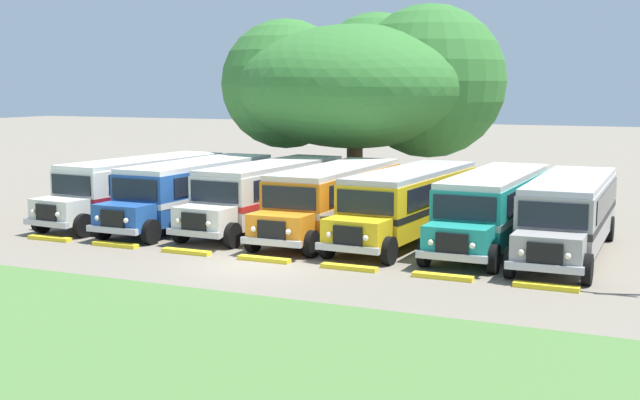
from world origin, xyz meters
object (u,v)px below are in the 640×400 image
(parked_bus_slot_5, at_px, (494,205))
(parked_bus_slot_6, at_px, (569,211))
(parked_bus_slot_0, at_px, (141,185))
(parked_bus_slot_1, at_px, (195,189))
(parked_bus_slot_4, at_px, (409,201))
(parked_bus_slot_3, at_px, (334,196))
(broad_shade_tree, at_px, (365,83))
(parked_bus_slot_2, at_px, (270,191))

(parked_bus_slot_5, bearing_deg, parked_bus_slot_6, 82.15)
(parked_bus_slot_0, bearing_deg, parked_bus_slot_1, 92.27)
(parked_bus_slot_6, bearing_deg, parked_bus_slot_0, -91.00)
(parked_bus_slot_0, bearing_deg, parked_bus_slot_4, 95.73)
(parked_bus_slot_0, bearing_deg, parked_bus_slot_3, 95.82)
(parked_bus_slot_5, relative_size, broad_shade_tree, 0.74)
(parked_bus_slot_1, bearing_deg, broad_shade_tree, 159.53)
(parked_bus_slot_1, xyz_separation_m, broad_shade_tree, (4.09, 10.40, 4.75))
(parked_bus_slot_5, distance_m, broad_shade_tree, 14.38)
(parked_bus_slot_1, bearing_deg, parked_bus_slot_2, 102.39)
(parked_bus_slot_2, distance_m, broad_shade_tree, 10.83)
(parked_bus_slot_1, height_order, parked_bus_slot_5, same)
(parked_bus_slot_2, relative_size, broad_shade_tree, 0.74)
(parked_bus_slot_2, bearing_deg, broad_shade_tree, 178.29)
(parked_bus_slot_6, height_order, broad_shade_tree, broad_shade_tree)
(parked_bus_slot_0, height_order, parked_bus_slot_6, same)
(broad_shade_tree, bearing_deg, parked_bus_slot_0, -124.98)
(parked_bus_slot_2, xyz_separation_m, parked_bus_slot_6, (12.86, -0.63, 0.00))
(parked_bus_slot_3, bearing_deg, parked_bus_slot_2, -96.76)
(parked_bus_slot_0, distance_m, parked_bus_slot_3, 9.77)
(parked_bus_slot_0, distance_m, parked_bus_slot_6, 19.37)
(parked_bus_slot_3, xyz_separation_m, broad_shade_tree, (-2.58, 10.08, 4.75))
(parked_bus_slot_2, height_order, parked_bus_slot_4, same)
(parked_bus_slot_0, xyz_separation_m, parked_bus_slot_6, (19.37, -0.07, 0.00))
(parked_bus_slot_1, height_order, parked_bus_slot_3, same)
(parked_bus_slot_4, relative_size, broad_shade_tree, 0.75)
(parked_bus_slot_1, distance_m, parked_bus_slot_5, 13.38)
(parked_bus_slot_2, xyz_separation_m, parked_bus_slot_4, (6.55, -0.32, 0.00))
(parked_bus_slot_2, bearing_deg, parked_bus_slot_4, 89.52)
(parked_bus_slot_0, bearing_deg, parked_bus_slot_5, 95.96)
(parked_bus_slot_5, xyz_separation_m, broad_shade_tree, (-9.28, 9.90, 4.75))
(parked_bus_slot_1, relative_size, parked_bus_slot_5, 1.00)
(parked_bus_slot_2, distance_m, parked_bus_slot_3, 3.28)
(parked_bus_slot_2, bearing_deg, parked_bus_slot_1, -76.32)
(parked_bus_slot_3, bearing_deg, parked_bus_slot_1, -87.63)
(parked_bus_slot_5, bearing_deg, parked_bus_slot_3, -87.76)
(parked_bus_slot_2, xyz_separation_m, parked_bus_slot_5, (9.96, -0.19, 0.00))
(parked_bus_slot_5, bearing_deg, parked_bus_slot_1, -87.10)
(parked_bus_slot_2, bearing_deg, parked_bus_slot_6, 89.49)
(parked_bus_slot_4, relative_size, parked_bus_slot_5, 1.00)
(parked_bus_slot_0, relative_size, broad_shade_tree, 0.75)
(parked_bus_slot_5, bearing_deg, broad_shade_tree, -136.09)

